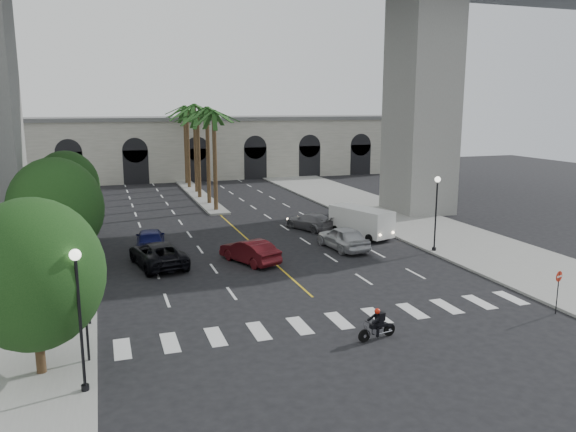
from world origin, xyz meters
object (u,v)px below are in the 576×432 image
object	(u,v)px
car_d	(310,221)
lamp_post_left_near	(79,309)
pedestrian_b	(85,286)
lamp_post_left_far	(88,206)
motorcycle_rider	(378,325)
car_e	(150,240)
car_c	(158,254)
do_not_enter_sign	(558,283)
lamp_post_right	(436,207)
pedestrian_a	(8,290)
traffic_signal_far	(87,275)
car_a	(343,238)
cargo_van	(361,221)
traffic_signal_near	(85,304)
car_b	(250,251)

from	to	relation	value
car_d	lamp_post_left_near	bearing A→B (deg)	30.40
pedestrian_b	lamp_post_left_far	bearing A→B (deg)	124.94
motorcycle_rider	car_e	size ratio (longest dim) A/B	0.40
car_c	do_not_enter_sign	world-z (taller)	do_not_enter_sign
lamp_post_right	pedestrian_a	distance (m)	26.78
car_d	lamp_post_left_far	bearing A→B (deg)	-17.05
traffic_signal_far	car_c	size ratio (longest dim) A/B	0.63
motorcycle_rider	car_c	size ratio (longest dim) A/B	0.34
car_c	pedestrian_a	bearing A→B (deg)	26.12
lamp_post_right	car_d	xyz separation A→B (m)	(-5.61, 9.59, -2.53)
car_a	cargo_van	size ratio (longest dim) A/B	0.87
motorcycle_rider	cargo_van	distance (m)	19.53
cargo_van	pedestrian_b	distance (m)	22.32
lamp_post_right	traffic_signal_near	size ratio (longest dim) A/B	1.47
lamp_post_right	motorcycle_rider	bearing A→B (deg)	-131.56
lamp_post_left_far	pedestrian_a	bearing A→B (deg)	-108.50
motorcycle_rider	lamp_post_left_near	bearing A→B (deg)	173.77
car_b	do_not_enter_sign	world-z (taller)	do_not_enter_sign
traffic_signal_far	cargo_van	xyz separation A→B (m)	(19.92, 12.38, -1.24)
lamp_post_left_far	car_a	size ratio (longest dim) A/B	1.08
motorcycle_rider	cargo_van	world-z (taller)	cargo_van
cargo_van	pedestrian_a	bearing A→B (deg)	-178.20
car_a	pedestrian_b	size ratio (longest dim) A/B	2.54
car_d	pedestrian_b	world-z (taller)	pedestrian_b
car_b	cargo_van	distance (m)	11.01
traffic_signal_far	pedestrian_b	world-z (taller)	traffic_signal_far
traffic_signal_near	car_a	size ratio (longest dim) A/B	0.73
car_e	do_not_enter_sign	xyz separation A→B (m)	(17.86, -18.79, 0.76)
traffic_signal_near	car_d	world-z (taller)	traffic_signal_near
traffic_signal_near	car_d	distance (m)	26.44
car_e	pedestrian_b	xyz separation A→B (m)	(-4.14, -10.46, 0.29)
lamp_post_left_far	motorcycle_rider	distance (m)	23.54
lamp_post_left_near	cargo_van	world-z (taller)	lamp_post_left_near
do_not_enter_sign	pedestrian_b	bearing A→B (deg)	141.82
lamp_post_left_far	car_a	world-z (taller)	lamp_post_left_far
lamp_post_left_near	car_c	distance (m)	16.40
traffic_signal_near	pedestrian_a	world-z (taller)	traffic_signal_near
lamp_post_left_near	pedestrian_b	bearing A→B (deg)	90.62
lamp_post_right	car_c	distance (m)	19.00
pedestrian_a	do_not_enter_sign	size ratio (longest dim) A/B	0.86
car_e	car_c	bearing A→B (deg)	97.01
lamp_post_left_far	lamp_post_right	xyz separation A→B (m)	(22.80, -8.00, 0.00)
lamp_post_right	do_not_enter_sign	bearing A→B (deg)	-94.25
car_d	traffic_signal_near	bearing A→B (deg)	27.28
traffic_signal_near	car_b	xyz separation A→B (m)	(9.80, 12.07, -1.74)
traffic_signal_near	traffic_signal_far	xyz separation A→B (m)	(0.00, 4.00, 0.00)
traffic_signal_far	motorcycle_rider	distance (m)	13.39
pedestrian_b	car_c	bearing A→B (deg)	92.08
car_a	cargo_van	bearing A→B (deg)	-139.65
pedestrian_a	lamp_post_left_near	bearing A→B (deg)	-91.96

